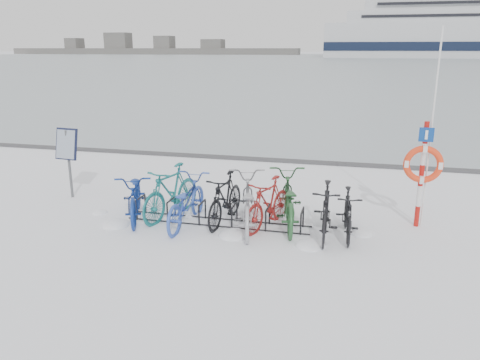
{
  "coord_description": "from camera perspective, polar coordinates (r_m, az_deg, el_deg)",
  "views": [
    {
      "loc": [
        2.73,
        -9.07,
        3.65
      ],
      "look_at": [
        0.33,
        0.6,
        0.83
      ],
      "focal_mm": 35.0,
      "sensor_mm": 36.0,
      "label": 1
    }
  ],
  "objects": [
    {
      "name": "bike_3",
      "position": [
        10.05,
        -1.82,
        -2.12
      ],
      "size": [
        0.72,
        1.9,
        1.11
      ],
      "primitive_type": "imported",
      "rotation": [
        0.0,
        0.0,
        -0.11
      ],
      "color": "black",
      "rests_on": "ground"
    },
    {
      "name": "quay_edge",
      "position": [
        15.64,
        3.48,
        2.47
      ],
      "size": [
        400.0,
        0.25,
        0.1
      ],
      "primitive_type": "cube",
      "color": "#3F3F42",
      "rests_on": "ground"
    },
    {
      "name": "bike_rack",
      "position": [
        10.09,
        -2.67,
        -4.32
      ],
      "size": [
        4.0,
        0.48,
        0.46
      ],
      "color": "black",
      "rests_on": "ground"
    },
    {
      "name": "shoreline",
      "position": [
        296.59,
        -11.38,
        15.34
      ],
      "size": [
        180.0,
        12.0,
        9.5
      ],
      "color": "#494949",
      "rests_on": "ground"
    },
    {
      "name": "bike_8",
      "position": [
        9.57,
        13.0,
        -3.87
      ],
      "size": [
        0.59,
        1.67,
        0.98
      ],
      "primitive_type": "imported",
      "rotation": [
        0.0,
        0.0,
        0.08
      ],
      "color": "black",
      "rests_on": "ground"
    },
    {
      "name": "ice_sheet",
      "position": [
        164.14,
        13.36,
        14.12
      ],
      "size": [
        400.0,
        298.0,
        0.02
      ],
      "primitive_type": "cube",
      "color": "#A2AFB7",
      "rests_on": "ground"
    },
    {
      "name": "bike_5",
      "position": [
        9.84,
        3.47,
        -2.67
      ],
      "size": [
        1.08,
        1.85,
        1.07
      ],
      "primitive_type": "imported",
      "rotation": [
        0.0,
        0.0,
        -0.34
      ],
      "color": "maroon",
      "rests_on": "ground"
    },
    {
      "name": "lifebuoy_station",
      "position": [
        10.22,
        21.44,
        1.78
      ],
      "size": [
        0.78,
        0.22,
        4.06
      ],
      "color": "#AE130D",
      "rests_on": "ground"
    },
    {
      "name": "bike_7",
      "position": [
        9.46,
        10.43,
        -3.57
      ],
      "size": [
        0.57,
        1.85,
        1.11
      ],
      "primitive_type": "imported",
      "rotation": [
        0.0,
        0.0,
        0.03
      ],
      "color": "black",
      "rests_on": "ground"
    },
    {
      "name": "bike_4",
      "position": [
        9.71,
        0.82,
        -2.6
      ],
      "size": [
        1.25,
        2.34,
        1.17
      ],
      "primitive_type": "imported",
      "rotation": [
        0.0,
        0.0,
        3.37
      ],
      "color": "#9A9CA1",
      "rests_on": "ground"
    },
    {
      "name": "bike_2",
      "position": [
        10.0,
        -6.64,
        -2.44
      ],
      "size": [
        0.74,
        2.06,
        1.07
      ],
      "primitive_type": "imported",
      "rotation": [
        0.0,
        0.0,
        3.13
      ],
      "color": "#3151B5",
      "rests_on": "ground"
    },
    {
      "name": "bike_6",
      "position": [
        9.93,
        5.86,
        -2.26
      ],
      "size": [
        1.19,
        2.33,
        1.16
      ],
      "primitive_type": "imported",
      "rotation": [
        0.0,
        0.0,
        3.34
      ],
      "color": "#23532A",
      "rests_on": "ground"
    },
    {
      "name": "info_board",
      "position": [
        12.29,
        -20.34,
        3.66
      ],
      "size": [
        0.61,
        0.29,
        1.76
      ],
      "rotation": [
        0.0,
        0.0,
        -0.11
      ],
      "color": "#595B5E",
      "rests_on": "ground"
    },
    {
      "name": "ground",
      "position": [
        10.15,
        -2.66,
        -5.27
      ],
      "size": [
        900.0,
        900.0,
        0.0
      ],
      "primitive_type": "plane",
      "color": "white",
      "rests_on": "ground"
    },
    {
      "name": "bike_0",
      "position": [
        10.58,
        -12.58,
        -1.59
      ],
      "size": [
        1.48,
        2.24,
        1.11
      ],
      "primitive_type": "imported",
      "rotation": [
        0.0,
        0.0,
        0.39
      ],
      "color": "navy",
      "rests_on": "ground"
    },
    {
      "name": "bike_1",
      "position": [
        10.48,
        -8.4,
        -1.28
      ],
      "size": [
        1.05,
        2.08,
        1.2
      ],
      "primitive_type": "imported",
      "rotation": [
        0.0,
        0.0,
        -0.26
      ],
      "color": "#176A6B",
      "rests_on": "ground"
    },
    {
      "name": "snow_drifts",
      "position": [
        9.81,
        -1.37,
        -6.03
      ],
      "size": [
        6.27,
        2.0,
        0.22
      ],
      "color": "white",
      "rests_on": "ground"
    }
  ]
}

